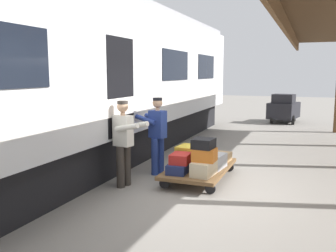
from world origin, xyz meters
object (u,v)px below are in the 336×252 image
at_px(suitcase_red_plastic, 181,158).
at_px(suitcase_tan_vintage, 218,157).
at_px(baggage_tug, 284,109).
at_px(luggage_cart, 200,169).
at_px(porter_in_overalls, 157,133).
at_px(suitcase_yellow_case, 188,150).
at_px(suitcase_black_hardshell, 204,143).
at_px(suitcase_cream_canvas, 204,168).
at_px(suitcase_navy_fabric, 179,168).
at_px(suitcase_gray_aluminum, 212,161).
at_px(train_car, 60,81).
at_px(suitcase_maroon_trunk, 196,156).
at_px(porter_by_door, 124,141).
at_px(suitcase_teal_softside, 188,160).
at_px(suitcase_orange_carryall, 205,155).

bearing_deg(suitcase_red_plastic, suitcase_tan_vintage, -113.08).
bearing_deg(suitcase_red_plastic, baggage_tug, -96.55).
height_order(luggage_cart, suitcase_tan_vintage, suitcase_tan_vintage).
bearing_deg(luggage_cart, porter_in_overalls, -4.53).
bearing_deg(suitcase_tan_vintage, luggage_cart, 66.14).
height_order(suitcase_yellow_case, suitcase_black_hardshell, suitcase_black_hardshell).
bearing_deg(suitcase_red_plastic, suitcase_cream_canvas, 176.85).
xyz_separation_m(suitcase_navy_fabric, suitcase_gray_aluminum, (-0.52, -0.59, 0.05)).
relative_size(suitcase_tan_vintage, suitcase_gray_aluminum, 1.05).
relative_size(train_car, suitcase_maroon_trunk, 32.44).
height_order(suitcase_yellow_case, porter_by_door, porter_by_door).
distance_m(suitcase_teal_softside, suitcase_maroon_trunk, 0.59).
distance_m(suitcase_orange_carryall, baggage_tug, 10.62).
height_order(suitcase_teal_softside, suitcase_navy_fabric, suitcase_teal_softside).
bearing_deg(baggage_tug, luggage_cart, 84.37).
xyz_separation_m(suitcase_red_plastic, suitcase_yellow_case, (0.03, -0.53, 0.05)).
height_order(suitcase_teal_softside, suitcase_yellow_case, suitcase_yellow_case).
bearing_deg(suitcase_gray_aluminum, suitcase_orange_carryall, 89.99).
relative_size(suitcase_teal_softside, baggage_tug, 0.31).
xyz_separation_m(suitcase_black_hardshell, porter_in_overalls, (1.25, -0.62, 0.04)).
distance_m(suitcase_maroon_trunk, porter_by_door, 1.96).
height_order(porter_by_door, baggage_tug, porter_by_door).
bearing_deg(suitcase_black_hardshell, porter_in_overalls, -26.65).
distance_m(suitcase_gray_aluminum, porter_by_door, 1.89).
height_order(suitcase_orange_carryall, porter_by_door, porter_by_door).
height_order(train_car, porter_by_door, train_car).
xyz_separation_m(suitcase_teal_softside, suitcase_red_plastic, (-0.03, 0.56, 0.17)).
height_order(suitcase_teal_softside, porter_by_door, porter_by_door).
xyz_separation_m(train_car, luggage_cart, (-3.01, -0.61, -1.83)).
bearing_deg(suitcase_navy_fabric, suitcase_yellow_case, -90.02).
bearing_deg(suitcase_yellow_case, porter_in_overalls, -8.01).
distance_m(suitcase_yellow_case, porter_by_door, 1.43).
relative_size(suitcase_gray_aluminum, porter_by_door, 0.35).
xyz_separation_m(suitcase_cream_canvas, suitcase_navy_fabric, (0.52, 0.00, -0.04)).
distance_m(suitcase_cream_canvas, suitcase_navy_fabric, 0.52).
distance_m(suitcase_orange_carryall, porter_in_overalls, 1.44).
distance_m(suitcase_gray_aluminum, suitcase_orange_carryall, 0.61).
height_order(train_car, suitcase_gray_aluminum, train_car).
height_order(suitcase_gray_aluminum, suitcase_yellow_case, suitcase_yellow_case).
relative_size(suitcase_maroon_trunk, suitcase_black_hardshell, 1.37).
relative_size(luggage_cart, suitcase_tan_vintage, 3.42).
distance_m(luggage_cart, suitcase_teal_softside, 0.30).
distance_m(train_car, suitcase_orange_carryall, 3.55).
bearing_deg(luggage_cart, suitcase_red_plastic, 67.75).
xyz_separation_m(luggage_cart, suitcase_orange_carryall, (-0.26, 0.55, 0.44)).
relative_size(suitcase_red_plastic, baggage_tug, 0.25).
xyz_separation_m(suitcase_yellow_case, porter_in_overalls, (0.75, -0.11, 0.32)).
distance_m(train_car, porter_by_door, 2.14).
relative_size(suitcase_yellow_case, suitcase_black_hardshell, 1.27).
bearing_deg(porter_by_door, train_car, -12.91).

